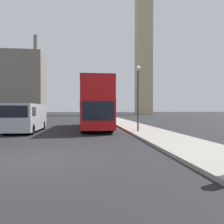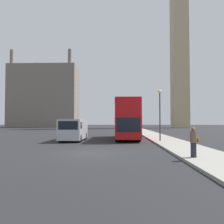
{
  "view_description": "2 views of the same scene",
  "coord_description": "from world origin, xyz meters",
  "px_view_note": "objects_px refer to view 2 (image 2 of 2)",
  "views": [
    {
      "loc": [
        1.82,
        -7.99,
        1.8
      ],
      "look_at": [
        4.12,
        11.71,
        1.56
      ],
      "focal_mm": 35.0,
      "sensor_mm": 36.0,
      "label": 1
    },
    {
      "loc": [
        1.82,
        -15.93,
        1.98
      ],
      "look_at": [
        0.67,
        21.04,
        3.43
      ],
      "focal_mm": 40.0,
      "sensor_mm": 36.0,
      "label": 2
    }
  ],
  "objects_px": {
    "white_van": "(74,129)",
    "pedestrian": "(194,142)",
    "street_lamp": "(160,106)",
    "red_double_decker_bus": "(127,118)",
    "clock_tower": "(179,18)"
  },
  "relations": [
    {
      "from": "red_double_decker_bus",
      "to": "pedestrian",
      "type": "xyz_separation_m",
      "value": [
        3.02,
        -15.63,
        -1.49
      ]
    },
    {
      "from": "red_double_decker_bus",
      "to": "street_lamp",
      "type": "xyz_separation_m",
      "value": [
        3.07,
        -4.59,
        1.04
      ]
    },
    {
      "from": "white_van",
      "to": "pedestrian",
      "type": "height_order",
      "value": "white_van"
    },
    {
      "from": "red_double_decker_bus",
      "to": "street_lamp",
      "type": "relative_size",
      "value": 2.31
    },
    {
      "from": "pedestrian",
      "to": "street_lamp",
      "type": "distance_m",
      "value": 11.33
    },
    {
      "from": "white_van",
      "to": "pedestrian",
      "type": "distance_m",
      "value": 15.41
    },
    {
      "from": "clock_tower",
      "to": "red_double_decker_bus",
      "type": "distance_m",
      "value": 66.68
    },
    {
      "from": "white_van",
      "to": "pedestrian",
      "type": "bearing_deg",
      "value": -55.93
    },
    {
      "from": "clock_tower",
      "to": "white_van",
      "type": "relative_size",
      "value": 12.24
    },
    {
      "from": "clock_tower",
      "to": "street_lamp",
      "type": "relative_size",
      "value": 14.48
    },
    {
      "from": "white_van",
      "to": "red_double_decker_bus",
      "type": "bearing_deg",
      "value": 27.07
    },
    {
      "from": "white_van",
      "to": "street_lamp",
      "type": "bearing_deg",
      "value": -11.23
    },
    {
      "from": "pedestrian",
      "to": "street_lamp",
      "type": "xyz_separation_m",
      "value": [
        0.05,
        11.04,
        2.54
      ]
    },
    {
      "from": "white_van",
      "to": "street_lamp",
      "type": "distance_m",
      "value": 9.13
    },
    {
      "from": "red_double_decker_bus",
      "to": "white_van",
      "type": "relative_size",
      "value": 1.95
    }
  ]
}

